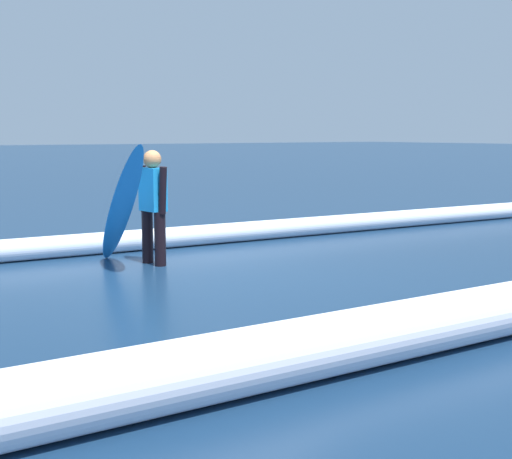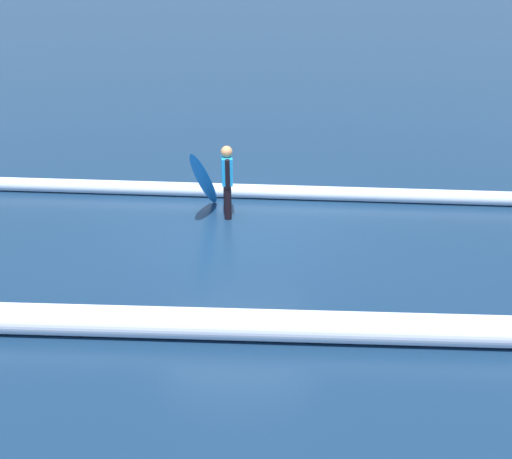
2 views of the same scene
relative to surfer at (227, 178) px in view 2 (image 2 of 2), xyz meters
name	(u,v)px [view 2 (image 2 of 2)]	position (x,y,z in m)	size (l,w,h in m)	color
ground_plane	(237,234)	(-0.21, 0.89, -0.78)	(182.26, 182.26, 0.00)	#142D4B
surfer	(227,178)	(0.00, 0.00, 0.00)	(0.23, 0.56, 1.40)	black
surfboard	(204,180)	(0.43, 0.05, -0.04)	(0.54, 1.66, 1.52)	#268CE5
wave_crest_foreground	(336,194)	(-2.19, -0.92, -0.64)	(0.29, 0.29, 23.06)	white
wave_crest_midground	(268,325)	(-0.75, 4.41, -0.57)	(0.42, 0.42, 14.81)	white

